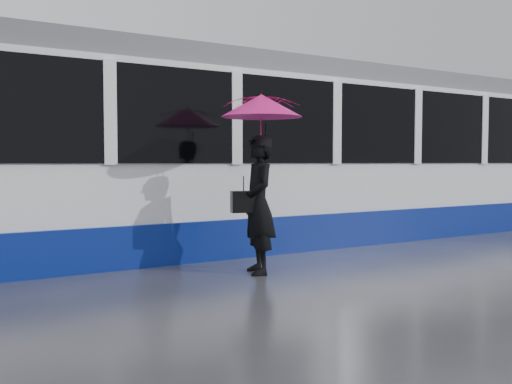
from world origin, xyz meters
TOP-DOWN VIEW (x-y plane):
  - ground at (0.00, 0.00)m, footprint 90.00×90.00m
  - rails at (0.00, 2.50)m, footprint 34.00×1.51m
  - tram at (2.38, 2.50)m, footprint 26.00×2.56m
  - woman at (-0.46, 0.07)m, footprint 0.62×0.78m
  - umbrella at (-0.41, 0.07)m, footprint 1.37×1.37m
  - handbag at (-0.68, 0.09)m, footprint 0.36×0.23m

SIDE VIEW (x-z plane):
  - ground at x=0.00m, z-range 0.00..0.00m
  - rails at x=0.00m, z-range 0.00..0.02m
  - woman at x=-0.46m, z-range 0.00..1.88m
  - handbag at x=-0.68m, z-range 0.75..1.22m
  - tram at x=2.38m, z-range -0.04..3.31m
  - umbrella at x=-0.41m, z-range 1.43..2.70m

